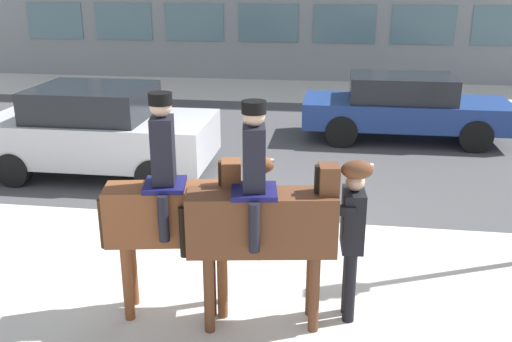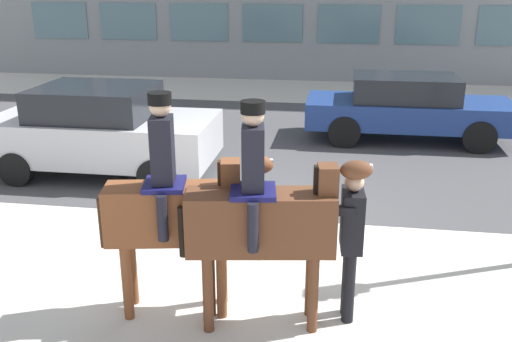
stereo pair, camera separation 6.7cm
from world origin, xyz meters
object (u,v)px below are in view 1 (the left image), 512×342
at_px(pedestrian_bystander, 351,235).
at_px(street_car_far_lane, 404,106).
at_px(mounted_horse_companion, 265,216).
at_px(street_car_near_lane, 99,130).
at_px(mounted_horse_lead, 176,207).

distance_m(pedestrian_bystander, street_car_far_lane, 7.53).
distance_m(mounted_horse_companion, street_car_near_lane, 5.82).
xyz_separation_m(mounted_horse_lead, pedestrian_bystander, (1.84, 0.12, -0.26)).
bearing_deg(street_car_far_lane, street_car_near_lane, -151.70).
bearing_deg(street_car_far_lane, mounted_horse_lead, -112.66).
xyz_separation_m(mounted_horse_lead, mounted_horse_companion, (0.96, -0.11, -0.00)).
relative_size(mounted_horse_lead, street_car_far_lane, 0.55).
relative_size(mounted_horse_lead, street_car_near_lane, 0.60).
bearing_deg(mounted_horse_lead, street_car_far_lane, 56.87).
relative_size(pedestrian_bystander, street_car_far_lane, 0.37).
relative_size(mounted_horse_companion, pedestrian_bystander, 1.45).
height_order(mounted_horse_lead, mounted_horse_companion, mounted_horse_lead).
bearing_deg(mounted_horse_lead, mounted_horse_companion, -17.03).
distance_m(mounted_horse_lead, mounted_horse_companion, 0.97).
distance_m(mounted_horse_companion, pedestrian_bystander, 0.95).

